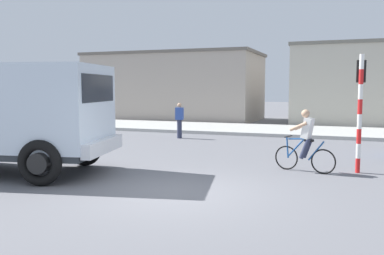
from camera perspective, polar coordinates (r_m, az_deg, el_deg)
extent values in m
plane|color=slate|center=(9.24, -2.42, -8.95)|extent=(120.00, 120.00, 0.00)
cube|color=#ADADA8|center=(22.17, 11.30, -0.36)|extent=(80.00, 5.00, 0.16)
cube|color=silver|center=(12.12, -24.28, 2.63)|extent=(5.60, 3.52, 2.20)
cube|color=#2D3338|center=(12.22, -24.06, -2.90)|extent=(5.49, 3.45, 0.16)
cube|color=silver|center=(10.99, -12.14, -2.49)|extent=(0.72, 2.37, 0.36)
cube|color=black|center=(10.94, -13.04, 5.31)|extent=(0.55, 2.10, 0.70)
torus|color=black|center=(12.60, -14.70, -2.68)|extent=(1.13, 0.46, 1.10)
cylinder|color=black|center=(12.60, -14.70, -2.68)|extent=(0.55, 0.40, 0.50)
torus|color=black|center=(10.33, -20.32, -4.63)|extent=(1.13, 0.46, 1.10)
cylinder|color=black|center=(10.33, -20.32, -4.63)|extent=(0.55, 0.40, 0.50)
torus|color=black|center=(11.96, 12.92, -4.09)|extent=(0.67, 0.22, 0.68)
torus|color=black|center=(11.60, 17.70, -4.51)|extent=(0.67, 0.22, 0.68)
cylinder|color=#1E4C8C|center=(11.75, 14.54, -1.51)|extent=(0.59, 0.20, 0.09)
cylinder|color=#1E4C8C|center=(11.81, 14.24, -2.68)|extent=(0.50, 0.18, 0.57)
cylinder|color=#1E4C8C|center=(11.62, 16.80, -3.12)|extent=(0.44, 0.16, 0.57)
cylinder|color=#1E4C8C|center=(11.91, 13.06, -2.70)|extent=(0.10, 0.07, 0.59)
cylinder|color=black|center=(11.86, 13.21, -1.20)|extent=(0.16, 0.49, 0.03)
cube|color=black|center=(11.65, 15.89, -1.73)|extent=(0.26, 0.18, 0.06)
cube|color=white|center=(11.63, 15.70, -0.10)|extent=(0.37, 0.39, 0.59)
sphere|color=tan|center=(11.62, 15.43, 1.88)|extent=(0.22, 0.22, 0.22)
cylinder|color=#2D334C|center=(11.61, 15.32, -2.88)|extent=(0.33, 0.20, 0.57)
cylinder|color=tan|center=(11.55, 14.50, 0.14)|extent=(0.50, 0.22, 0.29)
cylinder|color=#2D334C|center=(11.80, 15.67, -2.76)|extent=(0.33, 0.20, 0.57)
cylinder|color=tan|center=(11.85, 15.08, 0.25)|extent=(0.50, 0.22, 0.29)
cylinder|color=red|center=(12.13, 21.94, -4.89)|extent=(0.12, 0.12, 0.40)
cylinder|color=white|center=(12.06, 22.01, -3.02)|extent=(0.12, 0.12, 0.40)
cylinder|color=red|center=(12.01, 22.08, -1.14)|extent=(0.12, 0.12, 0.40)
cylinder|color=white|center=(11.98, 22.15, 0.76)|extent=(0.12, 0.12, 0.40)
cylinder|color=red|center=(11.95, 22.22, 2.67)|extent=(0.12, 0.12, 0.40)
cylinder|color=white|center=(11.94, 22.29, 4.59)|extent=(0.12, 0.12, 0.40)
cylinder|color=red|center=(11.95, 22.36, 6.51)|extent=(0.12, 0.12, 0.40)
cylinder|color=white|center=(11.96, 22.43, 8.42)|extent=(0.12, 0.12, 0.40)
cube|color=black|center=(12.13, 22.36, 7.20)|extent=(0.24, 0.20, 0.60)
sphere|color=red|center=(12.25, 22.34, 7.18)|extent=(0.14, 0.14, 0.14)
cylinder|color=#2D334C|center=(18.90, -1.75, -0.20)|extent=(0.22, 0.22, 0.85)
cube|color=#3351A8|center=(18.84, -1.75, 1.93)|extent=(0.34, 0.22, 0.56)
sphere|color=tan|center=(18.82, -1.76, 3.12)|extent=(0.20, 0.20, 0.20)
cube|color=#9E9389|center=(30.28, -2.28, 5.47)|extent=(11.90, 6.50, 4.57)
cube|color=#5E5852|center=(30.37, -2.30, 9.98)|extent=(12.14, 6.63, 0.20)
cube|color=#B2AD9E|center=(28.23, 22.91, 5.23)|extent=(8.60, 7.03, 4.76)
cube|color=slate|center=(28.35, 23.10, 10.25)|extent=(8.77, 7.17, 0.20)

